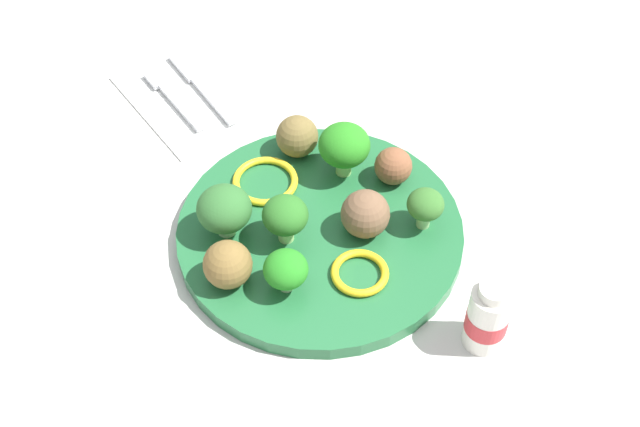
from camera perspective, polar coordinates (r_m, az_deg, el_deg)
ground_plane at (r=0.83m, az=-0.00°, el=-1.65°), size 4.00×4.00×0.00m
plate at (r=0.82m, az=-0.00°, el=-1.29°), size 0.28×0.28×0.02m
broccoli_floret_center at (r=0.79m, az=-6.54°, el=0.28°), size 0.05×0.05×0.05m
broccoli_floret_front_left at (r=0.80m, az=7.19°, el=0.55°), size 0.04×0.04×0.04m
broccoli_floret_back_left at (r=0.75m, az=-2.35°, el=-3.85°), size 0.04×0.04×0.04m
broccoli_floret_far_rim at (r=0.78m, az=-2.39°, el=-0.18°), size 0.04×0.04×0.05m
broccoli_floret_mid_left at (r=0.84m, az=1.67°, el=4.63°), size 0.05×0.05×0.06m
meatball_mid_left at (r=0.79m, az=3.11°, el=-0.03°), size 0.05×0.05×0.05m
meatball_front_left at (r=0.76m, az=-6.25°, el=-3.55°), size 0.05×0.05×0.05m
meatball_back_left at (r=0.87m, az=-1.57°, el=5.28°), size 0.04×0.04×0.04m
meatball_mid_right at (r=0.85m, az=5.02°, el=3.24°), size 0.04×0.04×0.04m
pepper_ring_front_right at (r=0.85m, az=-3.75°, el=2.23°), size 0.09×0.09×0.01m
pepper_ring_near_rim at (r=0.78m, az=2.73°, el=-4.06°), size 0.06×0.06×0.01m
napkin at (r=0.98m, az=-8.87°, el=7.89°), size 0.17×0.12×0.01m
fork at (r=0.98m, az=-10.04°, el=7.93°), size 0.12×0.02×0.01m
knife at (r=0.99m, az=-8.19°, el=8.75°), size 0.15×0.03×0.01m
yogurt_bottle at (r=0.74m, az=11.35°, el=-6.94°), size 0.04×0.04×0.08m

